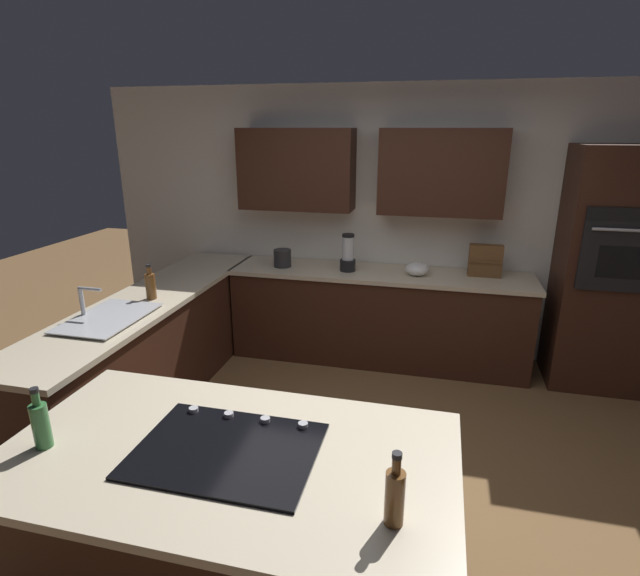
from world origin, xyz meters
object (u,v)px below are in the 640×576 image
object	(u,v)px
oil_bottle	(41,424)
second_bottle	(395,496)
sink_unit	(107,317)
spice_rack	(485,261)
cooktop	(227,449)
kettle	(282,258)
wall_oven	(609,271)
blender	(348,255)
mixing_bowl	(417,269)
dish_soap_bottle	(150,285)

from	to	relation	value
oil_bottle	second_bottle	distance (m)	1.50
sink_unit	spice_rack	bearing A→B (deg)	-146.61
spice_rack	second_bottle	size ratio (longest dim) A/B	1.04
spice_rack	oil_bottle	xyz separation A→B (m)	(2.01, 3.12, -0.04)
cooktop	second_bottle	bearing A→B (deg)	161.82
spice_rack	kettle	size ratio (longest dim) A/B	1.71
sink_unit	wall_oven	bearing A→B (deg)	-155.44
spice_rack	blender	bearing A→B (deg)	5.32
wall_oven	kettle	size ratio (longest dim) A/B	12.07
wall_oven	mixing_bowl	world-z (taller)	wall_oven
sink_unit	dish_soap_bottle	distance (m)	0.49
cooktop	blender	distance (m)	2.85
dish_soap_bottle	oil_bottle	bearing A→B (deg)	108.53
mixing_bowl	second_bottle	bearing A→B (deg)	91.65
kettle	sink_unit	bearing A→B (deg)	64.73
cooktop	mixing_bowl	bearing A→B (deg)	-102.54
mixing_bowl	dish_soap_bottle	bearing A→B (deg)	30.06
kettle	second_bottle	xyz separation A→B (m)	(-1.39, 3.08, 0.03)
dish_soap_bottle	cooktop	bearing A→B (deg)	129.59
sink_unit	spice_rack	xyz separation A→B (m)	(-2.68, -1.77, 0.13)
kettle	oil_bottle	size ratio (longest dim) A/B	0.62
wall_oven	sink_unit	bearing A→B (deg)	24.56
spice_rack	oil_bottle	world-z (taller)	spice_rack
mixing_bowl	oil_bottle	xyz separation A→B (m)	(1.41, 3.00, 0.05)
mixing_bowl	kettle	xyz separation A→B (m)	(1.30, 0.00, 0.02)
mixing_bowl	oil_bottle	bearing A→B (deg)	64.92
kettle	dish_soap_bottle	size ratio (longest dim) A/B	0.61
kettle	wall_oven	bearing A→B (deg)	-179.36
sink_unit	second_bottle	size ratio (longest dim) A/B	2.47
oil_bottle	spice_rack	bearing A→B (deg)	-122.74
oil_bottle	dish_soap_bottle	bearing A→B (deg)	-71.47
blender	spice_rack	bearing A→B (deg)	-174.68
cooktop	dish_soap_bottle	size ratio (longest dim) A/B	2.68
blender	mixing_bowl	world-z (taller)	blender
wall_oven	blender	world-z (taller)	wall_oven
oil_bottle	mixing_bowl	bearing A→B (deg)	-115.08
sink_unit	kettle	xyz separation A→B (m)	(-0.78, -1.65, 0.07)
blender	oil_bottle	xyz separation A→B (m)	(0.76, 3.00, -0.04)
spice_rack	oil_bottle	size ratio (longest dim) A/B	1.05
kettle	blender	bearing A→B (deg)	180.00
wall_oven	sink_unit	distance (m)	4.05
cooktop	kettle	world-z (taller)	kettle
cooktop	oil_bottle	size ratio (longest dim) A/B	2.72
cooktop	second_bottle	xyz separation A→B (m)	(-0.72, 0.24, 0.11)
wall_oven	cooktop	size ratio (longest dim) A/B	2.73
cooktop	oil_bottle	bearing A→B (deg)	11.48
sink_unit	spice_rack	distance (m)	3.21
cooktop	second_bottle	size ratio (longest dim) A/B	2.68
wall_oven	dish_soap_bottle	xyz separation A→B (m)	(3.62, 1.20, -0.03)
mixing_bowl	oil_bottle	size ratio (longest dim) A/B	0.78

